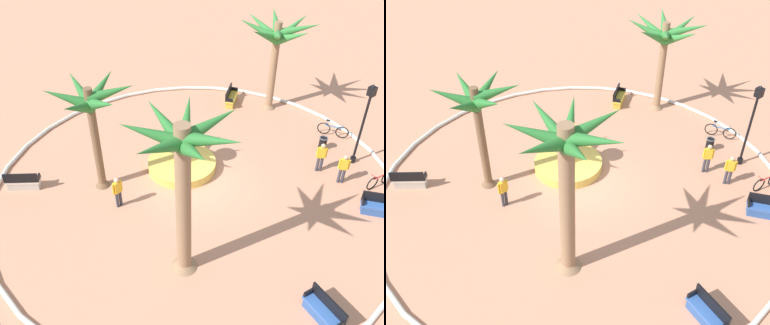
{
  "view_description": "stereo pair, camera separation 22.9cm",
  "coord_description": "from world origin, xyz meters",
  "views": [
    {
      "loc": [
        -12.48,
        10.06,
        13.7
      ],
      "look_at": [
        0.42,
        -0.06,
        1.0
      ],
      "focal_mm": 40.7,
      "sensor_mm": 36.0,
      "label": 1
    },
    {
      "loc": [
        -12.62,
        9.88,
        13.7
      ],
      "look_at": [
        0.42,
        -0.06,
        1.0
      ],
      "focal_mm": 40.7,
      "sensor_mm": 36.0,
      "label": 2
    }
  ],
  "objects": [
    {
      "name": "ground_plane",
      "position": [
        0.0,
        0.0,
        0.0
      ],
      "size": [
        80.0,
        80.0,
        0.0
      ],
      "primitive_type": "plane",
      "color": "tan"
    },
    {
      "name": "plaza_curb",
      "position": [
        0.0,
        0.0,
        0.1
      ],
      "size": [
        19.39,
        19.39,
        0.2
      ],
      "primitive_type": "torus",
      "color": "silver",
      "rests_on": "ground"
    },
    {
      "name": "fountain",
      "position": [
        1.41,
        -0.19,
        0.33
      ],
      "size": [
        3.41,
        3.41,
        2.36
      ],
      "color": "gold",
      "rests_on": "ground"
    },
    {
      "name": "palm_tree_near_fountain",
      "position": [
        -3.61,
        3.49,
        4.92
      ],
      "size": [
        3.99,
        4.09,
        6.86
      ],
      "color": "#8E6B4C",
      "rests_on": "ground"
    },
    {
      "name": "palm_tree_by_curb",
      "position": [
        2.68,
        3.59,
        4.26
      ],
      "size": [
        3.86,
        3.62,
        5.49
      ],
      "color": "brown",
      "rests_on": "ground"
    },
    {
      "name": "palm_tree_mid_plaza",
      "position": [
        2.89,
        -7.95,
        4.38
      ],
      "size": [
        4.44,
        4.45,
        5.61
      ],
      "color": "#8E6B4C",
      "rests_on": "ground"
    },
    {
      "name": "bench_east",
      "position": [
        -8.42,
        1.08,
        0.35
      ],
      "size": [
        1.65,
        0.7,
        1.0
      ],
      "color": "#335BA8",
      "rests_on": "ground"
    },
    {
      "name": "bench_west",
      "position": [
        4.8,
        6.66,
        0.35
      ],
      "size": [
        1.34,
        1.59,
        1.0
      ],
      "color": "beige",
      "rests_on": "ground"
    },
    {
      "name": "bench_north",
      "position": [
        -6.59,
        -5.1,
        0.35
      ],
      "size": [
        1.57,
        1.37,
        1.0
      ],
      "color": "#335BA8",
      "rests_on": "ground"
    },
    {
      "name": "bench_southeast",
      "position": [
        4.72,
        -6.52,
        0.35
      ],
      "size": [
        1.34,
        1.59,
        1.0
      ],
      "color": "gold",
      "rests_on": "ground"
    },
    {
      "name": "lamppost",
      "position": [
        -3.61,
        -7.4,
        2.61
      ],
      "size": [
        0.32,
        0.32,
        4.46
      ],
      "color": "black",
      "rests_on": "ground"
    },
    {
      "name": "trash_bin",
      "position": [
        -1.9,
        -7.07,
        0.39
      ],
      "size": [
        0.46,
        0.46,
        0.73
      ],
      "color": "black",
      "rests_on": "ground"
    },
    {
      "name": "bicycle_red_frame",
      "position": [
        -5.52,
        -6.78,
        0.38
      ],
      "size": [
        0.45,
        1.71,
        0.94
      ],
      "color": "black",
      "rests_on": "ground"
    },
    {
      "name": "bicycle_by_lamppost",
      "position": [
        -1.45,
        -8.51,
        0.38
      ],
      "size": [
        1.56,
        0.84,
        0.94
      ],
      "color": "black",
      "rests_on": "ground"
    },
    {
      "name": "person_cyclist_helmet",
      "position": [
        -4.22,
        -5.54,
        0.9
      ],
      "size": [
        0.41,
        0.39,
        1.61
      ],
      "color": "#33333D",
      "rests_on": "ground"
    },
    {
      "name": "person_cyclist_photo",
      "position": [
        -2.99,
        -5.44,
        0.91
      ],
      "size": [
        0.37,
        0.43,
        1.63
      ],
      "color": "#33333D",
      "rests_on": "ground"
    },
    {
      "name": "person_pedestrian_stroll",
      "position": [
        0.95,
        3.72,
        0.9
      ],
      "size": [
        0.24,
        0.53,
        1.61
      ],
      "color": "#33333D",
      "rests_on": "ground"
    }
  ]
}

